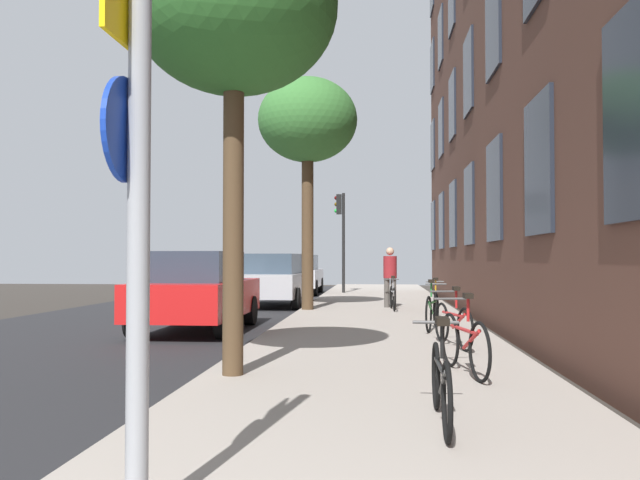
% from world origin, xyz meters
% --- Properties ---
extents(ground_plane, '(41.80, 41.80, 0.00)m').
position_xyz_m(ground_plane, '(-2.40, 15.00, 0.00)').
color(ground_plane, '#332D28').
extents(road_asphalt, '(7.00, 38.00, 0.01)m').
position_xyz_m(road_asphalt, '(-4.50, 15.00, 0.01)').
color(road_asphalt, '#232326').
rests_on(road_asphalt, ground).
extents(sidewalk, '(4.20, 38.00, 0.12)m').
position_xyz_m(sidewalk, '(1.10, 15.00, 0.06)').
color(sidewalk, '#9E9389').
rests_on(sidewalk, ground).
extents(sign_post, '(0.16, 0.60, 3.59)m').
position_xyz_m(sign_post, '(-0.19, 2.83, 2.10)').
color(sign_post, gray).
rests_on(sign_post, sidewalk).
extents(traffic_light, '(0.43, 0.24, 3.99)m').
position_xyz_m(traffic_light, '(-0.35, 25.59, 2.84)').
color(traffic_light, black).
rests_on(traffic_light, sidewalk).
extents(tree_near, '(2.50, 2.50, 5.47)m').
position_xyz_m(tree_near, '(-0.61, 7.11, 4.49)').
color(tree_near, '#4C3823').
rests_on(tree_near, sidewalk).
extents(tree_far, '(2.69, 2.69, 6.26)m').
position_xyz_m(tree_far, '(-0.78, 16.96, 5.16)').
color(tree_far, '#4C3823').
rests_on(tree_far, sidewalk).
extents(bicycle_0, '(0.42, 1.71, 0.90)m').
position_xyz_m(bicycle_0, '(1.62, 4.99, 0.47)').
color(bicycle_0, black).
rests_on(bicycle_0, sidewalk).
extents(bicycle_1, '(0.50, 1.74, 0.97)m').
position_xyz_m(bicycle_1, '(2.12, 7.39, 0.50)').
color(bicycle_1, black).
rests_on(bicycle_1, sidewalk).
extents(bicycle_2, '(0.54, 1.67, 0.94)m').
position_xyz_m(bicycle_2, '(2.26, 9.79, 0.49)').
color(bicycle_2, black).
rests_on(bicycle_2, sidewalk).
extents(bicycle_3, '(0.53, 1.69, 0.97)m').
position_xyz_m(bicycle_3, '(2.15, 12.19, 0.50)').
color(bicycle_3, black).
rests_on(bicycle_3, sidewalk).
extents(bicycle_4, '(0.42, 1.61, 0.93)m').
position_xyz_m(bicycle_4, '(2.42, 14.59, 0.48)').
color(bicycle_4, black).
rests_on(bicycle_4, sidewalk).
extents(bicycle_5, '(0.42, 1.62, 0.91)m').
position_xyz_m(bicycle_5, '(1.50, 16.99, 0.47)').
color(bicycle_5, black).
rests_on(bicycle_5, sidewalk).
extents(pedestrian_0, '(0.49, 0.49, 1.68)m').
position_xyz_m(pedestrian_0, '(1.45, 17.91, 1.08)').
color(pedestrian_0, '#4C4742').
rests_on(pedestrian_0, sidewalk).
extents(car_0, '(1.91, 4.04, 1.62)m').
position_xyz_m(car_0, '(-2.58, 12.55, 0.84)').
color(car_0, red).
rests_on(car_0, road_asphalt).
extents(car_1, '(2.05, 4.09, 1.62)m').
position_xyz_m(car_1, '(-2.11, 19.45, 0.84)').
color(car_1, '#B7B7BC').
rests_on(car_1, road_asphalt).
extents(car_2, '(1.77, 3.99, 1.62)m').
position_xyz_m(car_2, '(-2.13, 26.24, 0.84)').
color(car_2, silver).
rests_on(car_2, road_asphalt).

